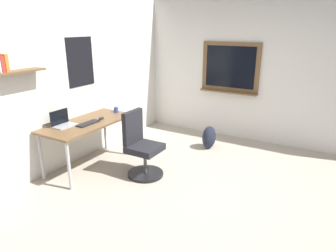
% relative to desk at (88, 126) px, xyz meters
% --- Properties ---
extents(ground_plane, '(5.20, 5.20, 0.00)m').
position_rel_desk_xyz_m(ground_plane, '(0.02, -2.03, -0.65)').
color(ground_plane, '#ADA393').
rests_on(ground_plane, ground).
extents(wall_back, '(5.00, 0.30, 2.60)m').
position_rel_desk_xyz_m(wall_back, '(0.01, 0.41, 0.65)').
color(wall_back, silver).
rests_on(wall_back, ground).
extents(wall_right, '(0.22, 5.00, 2.60)m').
position_rel_desk_xyz_m(wall_right, '(2.47, -2.01, 0.65)').
color(wall_right, silver).
rests_on(wall_right, ground).
extents(desk, '(1.44, 0.67, 0.72)m').
position_rel_desk_xyz_m(desk, '(0.00, 0.00, 0.00)').
color(desk, brown).
rests_on(desk, ground).
extents(office_chair, '(0.52, 0.52, 0.95)m').
position_rel_desk_xyz_m(office_chair, '(0.18, -0.83, -0.25)').
color(office_chair, black).
rests_on(office_chair, ground).
extents(laptop, '(0.31, 0.21, 0.23)m').
position_rel_desk_xyz_m(laptop, '(-0.32, 0.16, 0.12)').
color(laptop, '#ADAFB5').
rests_on(laptop, desk).
extents(keyboard, '(0.37, 0.13, 0.02)m').
position_rel_desk_xyz_m(keyboard, '(-0.07, -0.08, 0.08)').
color(keyboard, black).
rests_on(keyboard, desk).
extents(computer_mouse, '(0.10, 0.06, 0.03)m').
position_rel_desk_xyz_m(computer_mouse, '(0.21, -0.08, 0.09)').
color(computer_mouse, '#262628').
rests_on(computer_mouse, desk).
extents(coffee_mug, '(0.08, 0.08, 0.09)m').
position_rel_desk_xyz_m(coffee_mug, '(0.62, -0.03, 0.12)').
color(coffee_mug, '#334CA5').
rests_on(coffee_mug, desk).
extents(backpack, '(0.32, 0.22, 0.40)m').
position_rel_desk_xyz_m(backpack, '(1.61, -1.28, -0.45)').
color(backpack, '#1E2333').
rests_on(backpack, ground).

